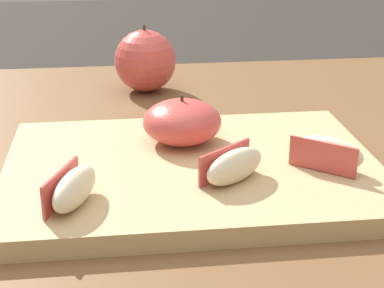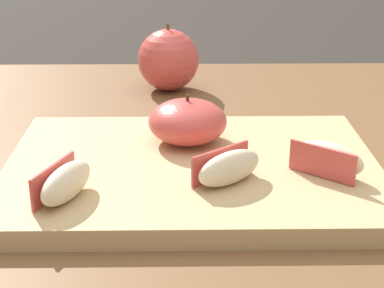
% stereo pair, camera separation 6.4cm
% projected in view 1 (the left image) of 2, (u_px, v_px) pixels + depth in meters
% --- Properties ---
extents(dining_table, '(1.18, 0.98, 0.76)m').
position_uv_depth(dining_table, '(199.00, 270.00, 0.68)').
color(dining_table, brown).
rests_on(dining_table, ground_plane).
extents(cutting_board, '(0.39, 0.28, 0.02)m').
position_uv_depth(cutting_board, '(192.00, 171.00, 0.65)').
color(cutting_board, tan).
rests_on(cutting_board, dining_table).
extents(apple_half_skin_up, '(0.09, 0.09, 0.06)m').
position_uv_depth(apple_half_skin_up, '(182.00, 122.00, 0.69)').
color(apple_half_skin_up, '#D14C47').
rests_on(apple_half_skin_up, cutting_board).
extents(apple_wedge_middle, '(0.07, 0.07, 0.03)m').
position_uv_depth(apple_wedge_middle, '(234.00, 166.00, 0.60)').
color(apple_wedge_middle, beige).
rests_on(apple_wedge_middle, cutting_board).
extents(apple_wedge_right, '(0.05, 0.08, 0.03)m').
position_uv_depth(apple_wedge_right, '(74.00, 188.00, 0.55)').
color(apple_wedge_right, beige).
rests_on(apple_wedge_right, cutting_board).
extents(apple_wedge_near_knife, '(0.07, 0.07, 0.03)m').
position_uv_depth(apple_wedge_near_knife, '(327.00, 153.00, 0.63)').
color(apple_wedge_near_knife, beige).
rests_on(apple_wedge_near_knife, cutting_board).
extents(whole_apple_pink_lady, '(0.09, 0.09, 0.10)m').
position_uv_depth(whole_apple_pink_lady, '(145.00, 61.00, 0.93)').
color(whole_apple_pink_lady, '#D14C47').
rests_on(whole_apple_pink_lady, dining_table).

